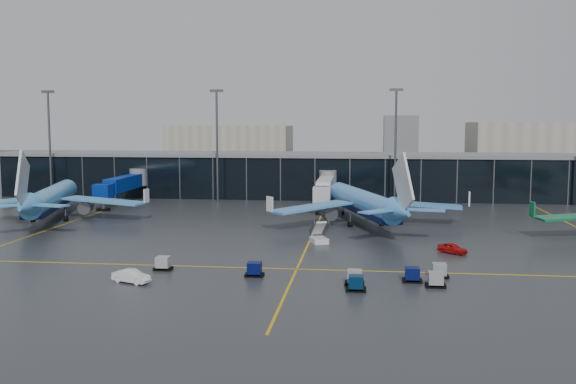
# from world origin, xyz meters

# --- Properties ---
(ground) EXTENTS (600.00, 600.00, 0.00)m
(ground) POSITION_xyz_m (0.00, 0.00, 0.00)
(ground) COLOR #282B2D
(ground) RESTS_ON ground
(terminal_pier) EXTENTS (142.00, 17.00, 10.70)m
(terminal_pier) POSITION_xyz_m (0.00, 62.00, 5.42)
(terminal_pier) COLOR black
(terminal_pier) RESTS_ON ground
(jet_bridges) EXTENTS (94.00, 27.50, 7.20)m
(jet_bridges) POSITION_xyz_m (-35.00, 42.99, 4.55)
(jet_bridges) COLOR #595B60
(jet_bridges) RESTS_ON ground
(flood_masts) EXTENTS (203.00, 0.50, 25.50)m
(flood_masts) POSITION_xyz_m (5.00, 50.00, 13.81)
(flood_masts) COLOR #595B60
(flood_masts) RESTS_ON ground
(distant_hangars) EXTENTS (260.00, 71.00, 22.00)m
(distant_hangars) POSITION_xyz_m (49.94, 270.08, 8.79)
(distant_hangars) COLOR #B2AD99
(distant_hangars) RESTS_ON ground
(taxi_lines) EXTENTS (220.00, 120.00, 0.02)m
(taxi_lines) POSITION_xyz_m (10.00, 10.61, 0.01)
(taxi_lines) COLOR gold
(taxi_lines) RESTS_ON ground
(airliner_arkefly) EXTENTS (46.98, 50.66, 13.06)m
(airliner_arkefly) POSITION_xyz_m (-39.68, 19.71, 6.53)
(airliner_arkefly) COLOR #449DE1
(airliner_arkefly) RESTS_ON ground
(airliner_klm_near) EXTENTS (48.29, 51.58, 12.96)m
(airliner_klm_near) POSITION_xyz_m (18.02, 20.97, 6.48)
(airliner_klm_near) COLOR #4692E5
(airliner_klm_near) RESTS_ON ground
(baggage_carts) EXTENTS (35.65, 8.67, 1.70)m
(baggage_carts) POSITION_xyz_m (15.83, -20.35, 0.76)
(baggage_carts) COLOR black
(baggage_carts) RESTS_ON ground
(mobile_airstair) EXTENTS (3.20, 3.78, 3.45)m
(mobile_airstair) POSITION_xyz_m (11.52, 2.70, 0.77)
(mobile_airstair) COLOR silver
(mobile_airstair) RESTS_ON ground
(service_van_red) EXTENTS (4.30, 4.06, 1.44)m
(service_van_red) POSITION_xyz_m (30.54, -2.86, 0.72)
(service_van_red) COLOR #B40E0D
(service_van_red) RESTS_ON ground
(service_van_white) EXTENTS (4.87, 3.02, 1.52)m
(service_van_white) POSITION_xyz_m (-8.01, -23.93, 0.76)
(service_van_white) COLOR white
(service_van_white) RESTS_ON ground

